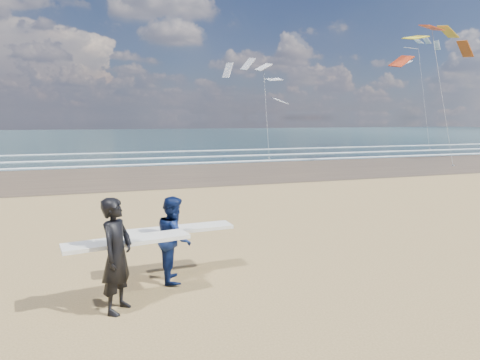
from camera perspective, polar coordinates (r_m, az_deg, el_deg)
name	(u,v)px	position (r m, az deg, el deg)	size (l,w,h in m)	color
wet_sand_strip	(395,164)	(32.78, 19.95, 2.03)	(220.00, 12.00, 0.01)	#4B3828
ocean	(210,135)	(82.18, -4.04, 5.98)	(220.00, 100.00, 0.02)	#183035
foam_breakers	(325,153)	(41.15, 11.25, 3.61)	(220.00, 11.70, 0.05)	white
surfer_near	(118,254)	(7.66, -15.97, -9.42)	(2.25, 1.21, 1.98)	black
surfer_far	(175,238)	(8.86, -8.71, -7.64)	(2.23, 1.14, 1.74)	#0D1C4B
kite_0	(438,69)	(35.23, 24.89, 13.23)	(7.14, 4.89, 11.37)	slate
kite_1	(265,95)	(37.13, 3.38, 11.22)	(6.51, 4.82, 8.95)	slate
kite_5	(422,84)	(51.78, 23.13, 11.69)	(5.47, 4.70, 12.90)	slate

